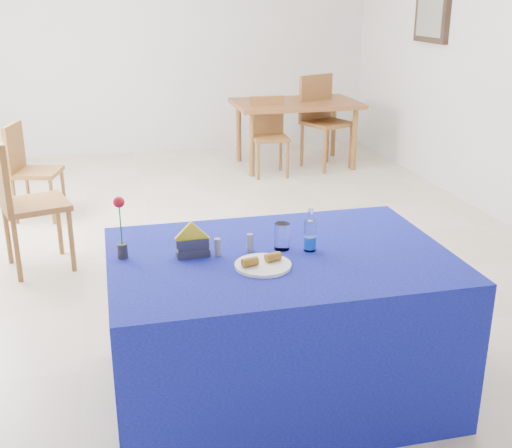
{
  "coord_description": "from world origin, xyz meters",
  "views": [
    {
      "loc": [
        -0.89,
        -4.68,
        1.91
      ],
      "look_at": [
        -0.25,
        -1.99,
        0.92
      ],
      "focal_mm": 45.0,
      "sensor_mm": 36.0,
      "label": 1
    }
  ],
  "objects_px": {
    "chair_bg_left": "(268,130)",
    "chair_win_b": "(27,165)",
    "plate": "(263,265)",
    "water_bottle": "(310,236)",
    "chair_bg_right": "(322,115)",
    "oak_table": "(296,108)",
    "chair_win_a": "(21,195)",
    "blue_table": "(278,325)"
  },
  "relations": [
    {
      "from": "oak_table",
      "to": "chair_win_b",
      "type": "relative_size",
      "value": 1.65
    },
    {
      "from": "blue_table",
      "to": "chair_bg_left",
      "type": "relative_size",
      "value": 1.87
    },
    {
      "from": "oak_table",
      "to": "chair_win_a",
      "type": "relative_size",
      "value": 1.43
    },
    {
      "from": "chair_win_b",
      "to": "plate",
      "type": "bearing_deg",
      "value": -143.63
    },
    {
      "from": "water_bottle",
      "to": "chair_bg_right",
      "type": "xyz_separation_m",
      "value": [
        1.55,
        4.3,
        -0.23
      ]
    },
    {
      "from": "blue_table",
      "to": "chair_bg_left",
      "type": "xyz_separation_m",
      "value": [
        1.01,
        4.11,
        0.11
      ]
    },
    {
      "from": "oak_table",
      "to": "chair_bg_left",
      "type": "height_order",
      "value": "chair_bg_left"
    },
    {
      "from": "blue_table",
      "to": "chair_bg_right",
      "type": "bearing_deg",
      "value": 68.43
    },
    {
      "from": "water_bottle",
      "to": "chair_bg_right",
      "type": "height_order",
      "value": "chair_bg_right"
    },
    {
      "from": "oak_table",
      "to": "plate",
      "type": "bearing_deg",
      "value": -108.63
    },
    {
      "from": "chair_win_b",
      "to": "chair_win_a",
      "type": "bearing_deg",
      "value": -162.43
    },
    {
      "from": "plate",
      "to": "chair_win_a",
      "type": "distance_m",
      "value": 2.41
    },
    {
      "from": "chair_bg_right",
      "to": "chair_win_b",
      "type": "relative_size",
      "value": 1.22
    },
    {
      "from": "chair_bg_left",
      "to": "oak_table",
      "type": "bearing_deg",
      "value": 37.21
    },
    {
      "from": "blue_table",
      "to": "chair_win_b",
      "type": "xyz_separation_m",
      "value": [
        -1.44,
        3.12,
        0.12
      ]
    },
    {
      "from": "oak_table",
      "to": "blue_table",
      "type": "bearing_deg",
      "value": -107.82
    },
    {
      "from": "plate",
      "to": "water_bottle",
      "type": "relative_size",
      "value": 1.19
    },
    {
      "from": "water_bottle",
      "to": "chair_bg_right",
      "type": "bearing_deg",
      "value": 70.16
    },
    {
      "from": "chair_bg_left",
      "to": "blue_table",
      "type": "bearing_deg",
      "value": -101.56
    },
    {
      "from": "chair_bg_right",
      "to": "blue_table",
      "type": "bearing_deg",
      "value": -134.3
    },
    {
      "from": "oak_table",
      "to": "chair_bg_left",
      "type": "distance_m",
      "value": 0.52
    },
    {
      "from": "plate",
      "to": "chair_win_a",
      "type": "relative_size",
      "value": 0.26
    },
    {
      "from": "chair_win_a",
      "to": "blue_table",
      "type": "bearing_deg",
      "value": -160.25
    },
    {
      "from": "plate",
      "to": "chair_bg_left",
      "type": "height_order",
      "value": "chair_bg_left"
    },
    {
      "from": "plate",
      "to": "blue_table",
      "type": "bearing_deg",
      "value": 49.78
    },
    {
      "from": "plate",
      "to": "oak_table",
      "type": "xyz_separation_m",
      "value": [
        1.52,
        4.52,
        -0.09
      ]
    },
    {
      "from": "oak_table",
      "to": "chair_bg_right",
      "type": "relative_size",
      "value": 1.35
    },
    {
      "from": "water_bottle",
      "to": "oak_table",
      "type": "xyz_separation_m",
      "value": [
        1.26,
        4.38,
        -0.15
      ]
    },
    {
      "from": "oak_table",
      "to": "chair_win_a",
      "type": "bearing_deg",
      "value": -138.35
    },
    {
      "from": "plate",
      "to": "chair_win_b",
      "type": "bearing_deg",
      "value": 112.18
    },
    {
      "from": "chair_bg_left",
      "to": "water_bottle",
      "type": "bearing_deg",
      "value": -99.58
    },
    {
      "from": "oak_table",
      "to": "chair_bg_left",
      "type": "relative_size",
      "value": 1.65
    },
    {
      "from": "plate",
      "to": "chair_win_b",
      "type": "distance_m",
      "value": 3.53
    },
    {
      "from": "blue_table",
      "to": "oak_table",
      "type": "distance_m",
      "value": 4.62
    },
    {
      "from": "water_bottle",
      "to": "oak_table",
      "type": "height_order",
      "value": "water_bottle"
    },
    {
      "from": "chair_win_b",
      "to": "blue_table",
      "type": "bearing_deg",
      "value": -141.01
    },
    {
      "from": "chair_win_a",
      "to": "chair_win_b",
      "type": "distance_m",
      "value": 1.22
    },
    {
      "from": "chair_bg_left",
      "to": "chair_win_b",
      "type": "distance_m",
      "value": 2.65
    },
    {
      "from": "chair_win_b",
      "to": "chair_bg_right",
      "type": "bearing_deg",
      "value": -55.19
    },
    {
      "from": "chair_bg_left",
      "to": "plate",
      "type": "bearing_deg",
      "value": -102.58
    },
    {
      "from": "plate",
      "to": "chair_bg_right",
      "type": "bearing_deg",
      "value": 67.75
    },
    {
      "from": "plate",
      "to": "chair_bg_right",
      "type": "relative_size",
      "value": 0.24
    }
  ]
}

